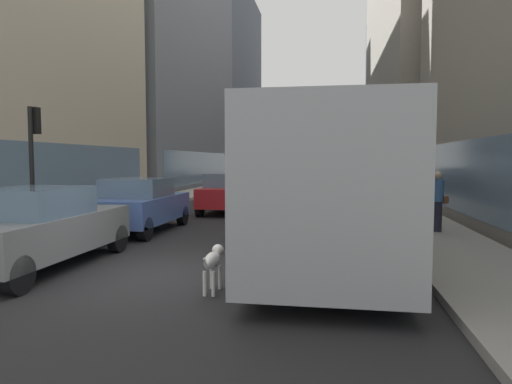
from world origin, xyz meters
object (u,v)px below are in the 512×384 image
(traffic_light_near, at_px, (33,149))
(car_grey_wagon, at_px, (40,228))
(car_red_coupe, at_px, (231,193))
(car_blue_hatchback, at_px, (140,205))
(car_black_suv, at_px, (329,178))
(dalmatian_dog, at_px, (213,260))
(pedestrian_with_handbag, at_px, (437,201))
(transit_bus, at_px, (328,175))

(traffic_light_near, bearing_deg, car_grey_wagon, -53.06)
(car_red_coupe, distance_m, car_blue_hatchback, 5.59)
(car_black_suv, distance_m, traffic_light_near, 24.38)
(car_red_coupe, xyz_separation_m, dalmatian_dog, (2.18, -11.03, -0.31))
(traffic_light_near, bearing_deg, dalmatian_dog, -32.55)
(car_red_coupe, height_order, dalmatian_dog, car_red_coupe)
(car_grey_wagon, xyz_separation_m, car_blue_hatchback, (0.00, 4.71, -0.00))
(car_blue_hatchback, relative_size, dalmatian_dog, 4.07)
(pedestrian_with_handbag, bearing_deg, car_red_coupe, 145.40)
(car_blue_hatchback, bearing_deg, traffic_light_near, -137.59)
(car_grey_wagon, bearing_deg, dalmatian_dog, -14.23)
(car_blue_hatchback, distance_m, dalmatian_dog, 6.82)
(transit_bus, bearing_deg, car_black_suv, 90.00)
(transit_bus, relative_size, car_grey_wagon, 2.71)
(car_black_suv, xyz_separation_m, dalmatian_dog, (-1.82, -26.83, -0.31))
(transit_bus, xyz_separation_m, car_grey_wagon, (-5.60, -3.35, -0.96))
(transit_bus, height_order, car_grey_wagon, transit_bus)
(transit_bus, distance_m, dalmatian_dog, 4.84)
(pedestrian_with_handbag, bearing_deg, traffic_light_near, -167.26)
(dalmatian_dog, xyz_separation_m, traffic_light_near, (-5.88, 3.75, 1.92))
(transit_bus, height_order, car_blue_hatchback, transit_bus)
(car_grey_wagon, relative_size, car_red_coupe, 1.04)
(car_red_coupe, relative_size, car_blue_hatchback, 1.05)
(car_black_suv, height_order, dalmatian_dog, car_black_suv)
(transit_bus, bearing_deg, pedestrian_with_handbag, 31.73)
(car_black_suv, relative_size, traffic_light_near, 1.19)
(car_black_suv, bearing_deg, car_grey_wagon, -102.21)
(car_red_coupe, height_order, pedestrian_with_handbag, pedestrian_with_handbag)
(car_red_coupe, distance_m, dalmatian_dog, 11.24)
(transit_bus, height_order, car_red_coupe, transit_bus)
(car_red_coupe, xyz_separation_m, traffic_light_near, (-3.70, -7.27, 1.61))
(car_black_suv, bearing_deg, car_red_coupe, -104.20)
(transit_bus, height_order, pedestrian_with_handbag, transit_bus)
(transit_bus, height_order, traffic_light_near, traffic_light_near)
(car_grey_wagon, bearing_deg, car_red_coupe, 80.97)
(car_red_coupe, bearing_deg, car_black_suv, 75.80)
(car_blue_hatchback, bearing_deg, transit_bus, -13.69)
(dalmatian_dog, relative_size, pedestrian_with_handbag, 0.57)
(car_red_coupe, height_order, car_blue_hatchback, same)
(transit_bus, bearing_deg, car_red_coupe, 120.76)
(car_blue_hatchback, bearing_deg, car_grey_wagon, -90.00)
(transit_bus, distance_m, car_grey_wagon, 6.59)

